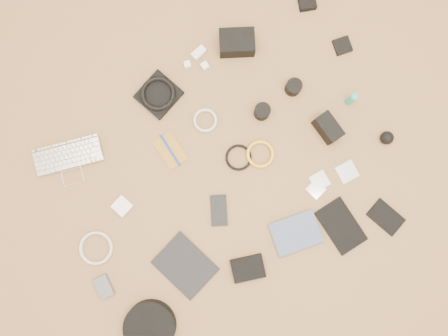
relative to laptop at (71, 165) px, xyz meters
name	(u,v)px	position (x,y,z in m)	size (l,w,h in m)	color
room_shell	(228,117)	(0.56, -0.32, 1.24)	(4.04, 4.04, 2.58)	#916543
laptop	(71,165)	(0.00, 0.00, 0.00)	(0.28, 0.20, 0.02)	silver
headphone_pouch	(159,95)	(0.45, 0.10, 0.00)	(0.16, 0.15, 0.03)	black
headphones	(158,94)	(0.45, 0.10, 0.03)	(0.14, 0.14, 0.02)	black
charger_a	(187,64)	(0.62, 0.17, 0.00)	(0.03, 0.03, 0.03)	white
charger_b	(196,55)	(0.67, 0.18, 0.00)	(0.03, 0.03, 0.03)	white
charger_c	(201,51)	(0.70, 0.19, 0.00)	(0.03, 0.03, 0.03)	white
charger_d	(205,66)	(0.68, 0.13, 0.00)	(0.03, 0.03, 0.03)	white
dslr_camera	(237,43)	(0.84, 0.15, 0.03)	(0.15, 0.10, 0.08)	black
lens_pouch	(307,1)	(1.19, 0.19, 0.00)	(0.07, 0.08, 0.03)	black
notebook_olive	(170,150)	(0.40, -0.13, -0.01)	(0.09, 0.14, 0.01)	olive
pen_blue	(170,150)	(0.40, -0.13, 0.00)	(0.01, 0.01, 0.15)	#1430A6
cable_white_a	(205,121)	(0.58, -0.08, -0.01)	(0.10, 0.10, 0.01)	silver
lens_a	(262,112)	(0.81, -0.15, 0.02)	(0.07, 0.07, 0.07)	black
lens_b	(293,87)	(0.97, -0.12, 0.02)	(0.07, 0.07, 0.06)	black
card_reader	(342,46)	(1.24, -0.05, 0.00)	(0.07, 0.07, 0.02)	black
power_brick	(122,206)	(0.12, -0.25, 0.00)	(0.07, 0.07, 0.03)	white
cable_white_b	(97,248)	(-0.05, -0.36, -0.01)	(0.14, 0.14, 0.01)	silver
cable_black	(239,158)	(0.64, -0.28, -0.01)	(0.11, 0.11, 0.01)	black
cable_yellow	(260,154)	(0.72, -0.31, 0.00)	(0.12, 0.12, 0.01)	gold
flash	(328,128)	(1.01, -0.34, 0.03)	(0.07, 0.12, 0.09)	black
lens_cleaner	(351,99)	(1.15, -0.27, 0.04)	(0.03, 0.03, 0.10)	#1AAB97
battery_charger	(104,287)	(-0.09, -0.51, 0.00)	(0.06, 0.09, 0.02)	#535357
tablet	(185,266)	(0.24, -0.58, -0.01)	(0.17, 0.23, 0.01)	black
phone	(219,210)	(0.47, -0.44, -0.01)	(0.07, 0.13, 0.01)	black
filter_case_left	(316,189)	(0.86, -0.54, -0.01)	(0.06, 0.06, 0.01)	silver
filter_case_mid	(320,181)	(0.89, -0.51, -0.01)	(0.07, 0.07, 0.01)	silver
filter_case_right	(347,172)	(1.01, -0.53, -0.01)	(0.08, 0.08, 0.01)	silver
air_blower	(387,138)	(1.22, -0.48, 0.02)	(0.06, 0.06, 0.06)	black
headphone_case	(150,327)	(0.02, -0.73, 0.02)	(0.21, 0.21, 0.06)	black
drive_case	(248,268)	(0.47, -0.70, 0.01)	(0.13, 0.09, 0.03)	black
paperback	(302,250)	(0.70, -0.73, 0.00)	(0.14, 0.19, 0.02)	#435372
notebook_black_a	(341,226)	(0.89, -0.72, 0.00)	(0.13, 0.21, 0.01)	black
notebook_black_b	(386,217)	(1.07, -0.77, -0.01)	(0.09, 0.14, 0.01)	black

